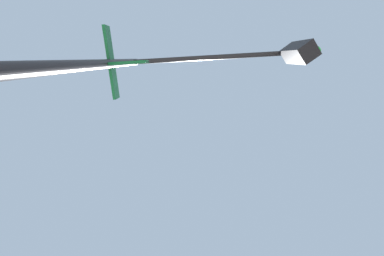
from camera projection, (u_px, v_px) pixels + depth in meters
traffic_signal_near at (205, 58)px, 3.11m from camera, size 3.14×2.22×6.10m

